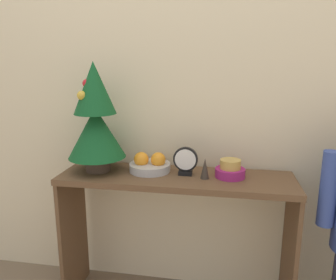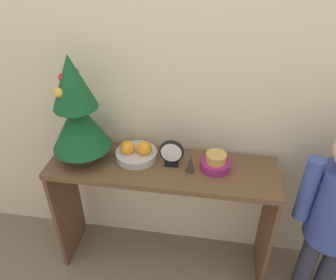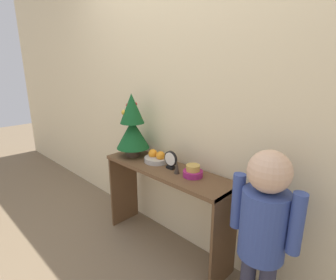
% 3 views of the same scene
% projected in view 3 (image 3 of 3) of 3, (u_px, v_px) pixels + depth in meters
% --- Properties ---
extents(ground_plane, '(12.00, 12.00, 0.00)m').
position_uv_depth(ground_plane, '(151.00, 255.00, 2.13)').
color(ground_plane, '#7A664C').
extents(back_wall, '(7.00, 0.05, 2.50)m').
position_uv_depth(back_wall, '(184.00, 97.00, 2.04)').
color(back_wall, beige).
rests_on(back_wall, ground_plane).
extents(console_table, '(1.14, 0.33, 0.72)m').
position_uv_depth(console_table, '(165.00, 187.00, 2.09)').
color(console_table, brown).
rests_on(console_table, ground_plane).
extents(mini_tree, '(0.29, 0.29, 0.55)m').
position_uv_depth(mini_tree, '(132.00, 126.00, 2.25)').
color(mini_tree, '#4C3828').
rests_on(mini_tree, console_table).
extents(fruit_bowl, '(0.21, 0.21, 0.10)m').
position_uv_depth(fruit_bowl, '(157.00, 158.00, 2.16)').
color(fruit_bowl, '#B7B2A8').
rests_on(fruit_bowl, console_table).
extents(singing_bowl, '(0.14, 0.14, 0.09)m').
position_uv_depth(singing_bowl, '(193.00, 172.00, 1.88)').
color(singing_bowl, '#9E2366').
rests_on(singing_bowl, console_table).
extents(desk_clock, '(0.12, 0.04, 0.14)m').
position_uv_depth(desk_clock, '(171.00, 160.00, 2.01)').
color(desk_clock, black).
rests_on(desk_clock, console_table).
extents(figurine, '(0.04, 0.04, 0.10)m').
position_uv_depth(figurine, '(177.00, 167.00, 1.92)').
color(figurine, '#382D23').
rests_on(figurine, console_table).
extents(child_figure, '(0.40, 0.26, 1.07)m').
position_uv_depth(child_figure, '(264.00, 221.00, 1.44)').
color(child_figure, '#38384C').
rests_on(child_figure, ground_plane).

